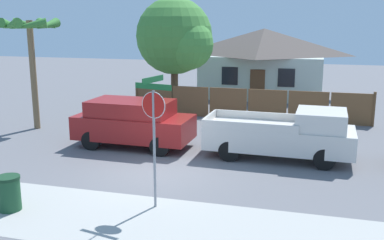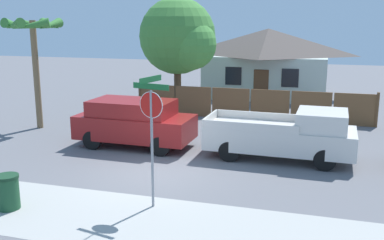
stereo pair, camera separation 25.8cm
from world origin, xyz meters
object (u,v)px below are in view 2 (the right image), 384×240
object	(u,v)px
orange_pickup	(286,135)
oak_tree	(180,38)
trash_bin	(8,192)
red_suv	(134,122)
house	(267,61)
palm_tree	(33,34)
stop_sign	(151,119)

from	to	relation	value
orange_pickup	oak_tree	bearing A→B (deg)	131.57
trash_bin	red_suv	bearing A→B (deg)	83.02
trash_bin	orange_pickup	bearing A→B (deg)	44.36
house	orange_pickup	world-z (taller)	house
palm_tree	stop_sign	size ratio (longest dim) A/B	1.42
house	trash_bin	size ratio (longest dim) A/B	8.73
palm_tree	oak_tree	bearing A→B (deg)	50.18
red_suv	trash_bin	size ratio (longest dim) A/B	4.92
oak_tree	orange_pickup	xyz separation A→B (m)	(6.46, -7.66, -3.08)
house	stop_sign	world-z (taller)	house
house	orange_pickup	distance (m)	14.26
house	palm_tree	world-z (taller)	palm_tree
orange_pickup	stop_sign	size ratio (longest dim) A/B	1.50
palm_tree	stop_sign	world-z (taller)	palm_tree
orange_pickup	stop_sign	distance (m)	6.33
palm_tree	trash_bin	distance (m)	10.24
oak_tree	palm_tree	size ratio (longest dim) A/B	1.22
red_suv	orange_pickup	size ratio (longest dim) A/B	0.87
oak_tree	red_suv	bearing A→B (deg)	-85.89
orange_pickup	trash_bin	xyz separation A→B (m)	(-6.71, -6.56, -0.42)
palm_tree	stop_sign	xyz separation A→B (m)	(8.39, -7.00, -1.87)
oak_tree	trash_bin	world-z (taller)	oak_tree
palm_tree	trash_bin	bearing A→B (deg)	-60.09
orange_pickup	stop_sign	bearing A→B (deg)	-118.46
red_suv	palm_tree	bearing A→B (deg)	164.70
oak_tree	stop_sign	xyz separation A→B (m)	(3.39, -12.98, -1.54)
palm_tree	orange_pickup	distance (m)	12.06
house	oak_tree	xyz separation A→B (m)	(-4.00, -6.32, 1.70)
house	red_suv	bearing A→B (deg)	-103.88
house	oak_tree	world-z (taller)	oak_tree
house	oak_tree	distance (m)	7.67
oak_tree	orange_pickup	distance (m)	10.48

